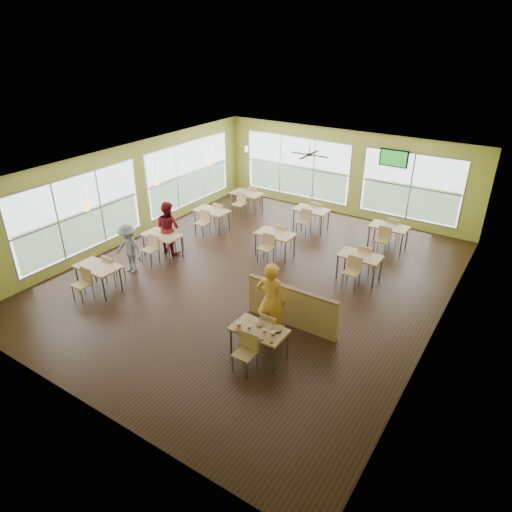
# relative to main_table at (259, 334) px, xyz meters

# --- Properties ---
(room) EXTENTS (12.00, 12.04, 3.20)m
(room) POSITION_rel_main_table_xyz_m (-2.00, 3.00, 0.97)
(room) COLOR black
(room) RESTS_ON ground
(window_bays) EXTENTS (9.24, 10.24, 2.38)m
(window_bays) POSITION_rel_main_table_xyz_m (-4.65, 6.08, 0.85)
(window_bays) COLOR white
(window_bays) RESTS_ON room
(main_table) EXTENTS (1.22, 1.52, 0.87)m
(main_table) POSITION_rel_main_table_xyz_m (0.00, 0.00, 0.00)
(main_table) COLOR tan
(main_table) RESTS_ON floor
(half_wall_divider) EXTENTS (2.40, 0.14, 1.04)m
(half_wall_divider) POSITION_rel_main_table_xyz_m (0.00, 1.45, -0.11)
(half_wall_divider) COLOR tan
(half_wall_divider) RESTS_ON floor
(dining_tables) EXTENTS (6.92, 8.72, 0.87)m
(dining_tables) POSITION_rel_main_table_xyz_m (-3.05, 4.71, -0.00)
(dining_tables) COLOR tan
(dining_tables) RESTS_ON floor
(pendant_lights) EXTENTS (0.11, 7.31, 0.86)m
(pendant_lights) POSITION_rel_main_table_xyz_m (-5.20, 3.68, 1.82)
(pendant_lights) COLOR #2D2119
(pendant_lights) RESTS_ON ceiling
(ceiling_fan) EXTENTS (1.25, 1.25, 0.29)m
(ceiling_fan) POSITION_rel_main_table_xyz_m (-2.00, 6.00, 2.32)
(ceiling_fan) COLOR #2D2119
(ceiling_fan) RESTS_ON ceiling
(tv_backwall) EXTENTS (1.00, 0.07, 0.60)m
(tv_backwall) POSITION_rel_main_table_xyz_m (-0.20, 8.90, 1.82)
(tv_backwall) COLOR black
(tv_backwall) RESTS_ON wall_back
(man_plaid) EXTENTS (0.76, 0.55, 1.93)m
(man_plaid) POSITION_rel_main_table_xyz_m (-0.19, 0.79, 0.33)
(man_plaid) COLOR #E55A19
(man_plaid) RESTS_ON floor
(patron_maroon) EXTENTS (0.85, 0.67, 1.70)m
(patron_maroon) POSITION_rel_main_table_xyz_m (-5.25, 2.85, 0.22)
(patron_maroon) COLOR maroon
(patron_maroon) RESTS_ON floor
(patron_grey) EXTENTS (0.98, 0.57, 1.50)m
(patron_grey) POSITION_rel_main_table_xyz_m (-5.30, 1.23, 0.12)
(patron_grey) COLOR slate
(patron_grey) RESTS_ON floor
(cup_blue) EXTENTS (0.10, 0.10, 0.37)m
(cup_blue) POSITION_rel_main_table_xyz_m (-0.38, -0.20, 0.19)
(cup_blue) COLOR white
(cup_blue) RESTS_ON main_table
(cup_yellow) EXTENTS (0.08, 0.08, 0.30)m
(cup_yellow) POSITION_rel_main_table_xyz_m (-0.16, -0.13, 0.18)
(cup_yellow) COLOR white
(cup_yellow) RESTS_ON main_table
(cup_red_near) EXTENTS (0.08, 0.08, 0.30)m
(cup_red_near) POSITION_rel_main_table_xyz_m (0.19, -0.07, 0.18)
(cup_red_near) COLOR white
(cup_red_near) RESTS_ON main_table
(cup_red_far) EXTENTS (0.10, 0.10, 0.36)m
(cup_red_far) POSITION_rel_main_table_xyz_m (0.39, -0.07, 0.19)
(cup_red_far) COLOR white
(cup_red_far) RESTS_ON main_table
(food_basket) EXTENTS (0.24, 0.24, 0.05)m
(food_basket) POSITION_rel_main_table_xyz_m (0.34, 0.15, 0.15)
(food_basket) COLOR black
(food_basket) RESTS_ON main_table
(ketchup_cup) EXTENTS (0.06, 0.06, 0.03)m
(ketchup_cup) POSITION_rel_main_table_xyz_m (0.47, -0.26, 0.13)
(ketchup_cup) COLOR #B62816
(ketchup_cup) RESTS_ON main_table
(wrapper_left) EXTENTS (0.19, 0.18, 0.04)m
(wrapper_left) POSITION_rel_main_table_xyz_m (-0.36, -0.30, 0.14)
(wrapper_left) COLOR tan
(wrapper_left) RESTS_ON main_table
(wrapper_mid) EXTENTS (0.18, 0.16, 0.04)m
(wrapper_mid) POSITION_rel_main_table_xyz_m (-0.06, 0.11, 0.14)
(wrapper_mid) COLOR tan
(wrapper_mid) RESTS_ON main_table
(wrapper_right) EXTENTS (0.17, 0.16, 0.03)m
(wrapper_right) POSITION_rel_main_table_xyz_m (0.23, -0.28, 0.14)
(wrapper_right) COLOR tan
(wrapper_right) RESTS_ON main_table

